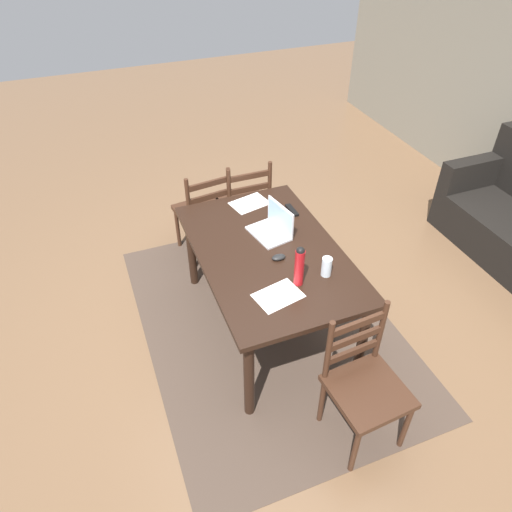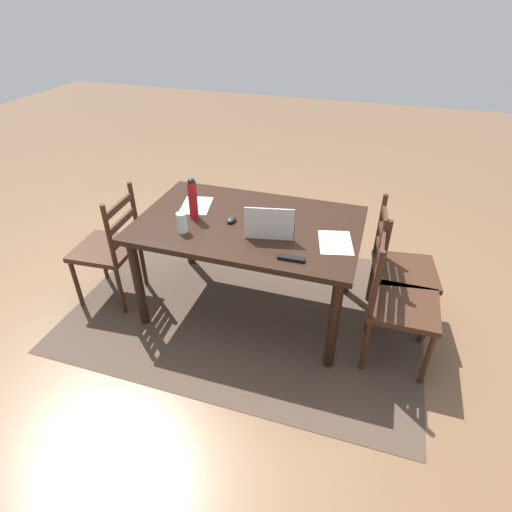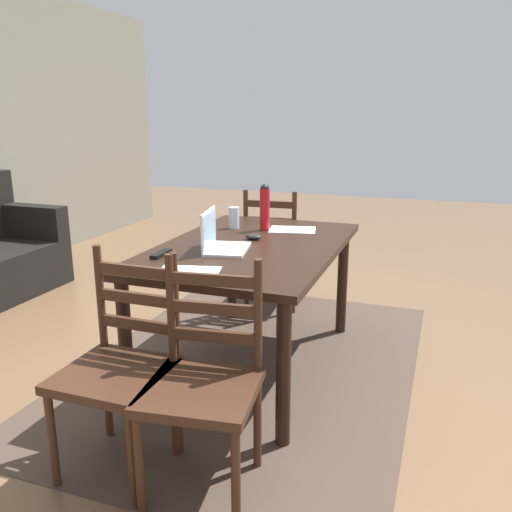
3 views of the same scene
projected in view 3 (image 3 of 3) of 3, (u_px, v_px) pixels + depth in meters
ground_plane at (251, 365)px, 3.31m from camera, size 14.00×14.00×0.00m
area_rug at (251, 364)px, 3.31m from camera, size 2.67×1.93×0.01m
dining_table at (251, 260)px, 3.13m from camera, size 1.57×1.00×0.77m
chair_right_far at (275, 249)px, 4.23m from camera, size 0.47×0.47×0.95m
chair_left_near at (204, 383)px, 2.15m from camera, size 0.49×0.49×0.95m
chair_left_far at (120, 368)px, 2.28m from camera, size 0.44×0.44×0.95m
laptop at (219, 240)px, 2.96m from camera, size 0.36×0.28×0.23m
water_bottle at (265, 206)px, 3.44m from camera, size 0.06×0.06×0.30m
drinking_glass at (234, 218)px, 3.52m from camera, size 0.07×0.07×0.14m
computer_mouse at (253, 237)px, 3.22m from camera, size 0.06×0.10×0.03m
tv_remote at (161, 254)px, 2.86m from camera, size 0.17×0.05×0.02m
paper_stack_left at (188, 272)px, 2.57m from camera, size 0.27×0.34×0.00m
paper_stack_right at (293, 230)px, 3.48m from camera, size 0.27×0.33×0.00m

